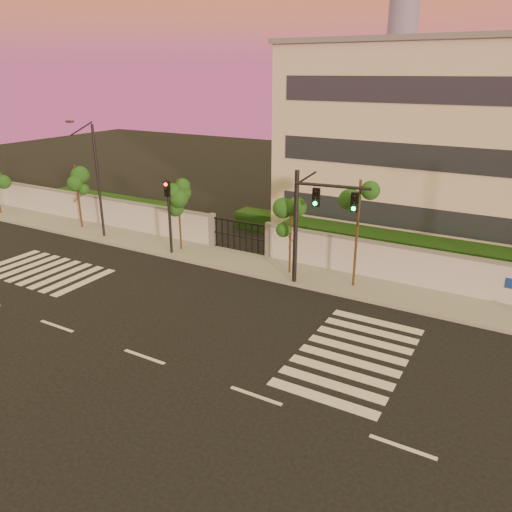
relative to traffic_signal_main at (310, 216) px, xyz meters
The scene contains 13 objects.
ground 10.41m from the traffic_signal_main, 106.22° to the right, with size 120.00×120.00×0.00m, color black.
sidewalk 4.73m from the traffic_signal_main, 156.40° to the left, with size 60.00×3.00×0.15m, color gray.
perimeter_wall 4.61m from the traffic_signal_main, 134.16° to the left, with size 60.00×0.36×2.20m.
hedge_row 6.36m from the traffic_signal_main, 105.90° to the left, with size 41.00×4.25×1.80m.
institutional_building 14.35m from the traffic_signal_main, 63.60° to the left, with size 24.40×12.40×12.25m.
road_markings 7.96m from the traffic_signal_main, 127.67° to the right, with size 57.00×7.62×0.02m.
street_tree_b 17.97m from the traffic_signal_main, behind, with size 1.60×1.27×4.53m.
street_tree_c 9.03m from the traffic_signal_main, behind, with size 1.45×1.15×4.50m.
street_tree_d 1.91m from the traffic_signal_main, 146.00° to the left, with size 1.42×1.13×4.20m.
street_tree_e 2.40m from the traffic_signal_main, 26.90° to the left, with size 1.54×1.23×5.60m.
traffic_signal_main is the anchor object (origin of this frame).
traffic_signal_secondary 9.13m from the traffic_signal_main, behind, with size 0.36×0.35×4.68m.
streetlight_west 15.08m from the traffic_signal_main, behind, with size 0.46×1.86×7.73m.
Camera 1 is at (12.12, -12.43, 10.43)m, focal length 35.00 mm.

